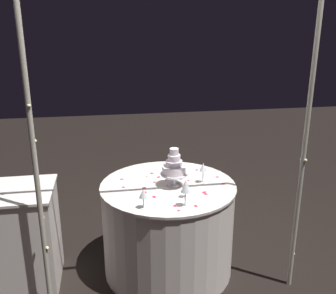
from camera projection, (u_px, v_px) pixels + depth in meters
ground_plane at (168, 267)px, 3.41m from camera, size 12.00×12.00×0.00m
decorative_arch at (178, 118)px, 2.59m from camera, size 1.94×0.06×2.26m
main_table at (168, 227)px, 3.28m from camera, size 1.12×1.12×0.79m
side_table at (22, 238)px, 3.08m from camera, size 0.56×0.56×0.84m
tiered_cake at (174, 167)px, 3.09m from camera, size 0.22×0.22×0.32m
wine_glass_0 at (186, 184)px, 2.90m from camera, size 0.06×0.06×0.15m
wine_glass_1 at (143, 194)px, 2.73m from camera, size 0.06×0.06×0.15m
wine_glass_2 at (203, 168)px, 3.16m from camera, size 0.06×0.06×0.17m
wine_glass_3 at (185, 188)px, 2.75m from camera, size 0.07×0.07×0.19m
cake_knife at (159, 174)px, 3.38m from camera, size 0.28×0.14×0.01m
rose_petal_0 at (206, 194)px, 2.99m from camera, size 0.04×0.04×0.00m
rose_petal_1 at (223, 184)px, 3.17m from camera, size 0.04×0.03×0.00m
rose_petal_2 at (171, 171)px, 3.45m from camera, size 0.03×0.04×0.00m
rose_petal_3 at (122, 179)px, 3.27m from camera, size 0.04×0.04×0.00m
rose_petal_4 at (144, 188)px, 3.10m from camera, size 0.05×0.05×0.00m
rose_petal_5 at (159, 177)px, 3.31m from camera, size 0.05×0.04×0.00m
rose_petal_6 at (196, 206)px, 2.79m from camera, size 0.03×0.04×0.00m
rose_petal_7 at (188, 180)px, 3.24m from camera, size 0.02×0.03×0.00m
rose_petal_8 at (197, 170)px, 3.47m from camera, size 0.03×0.03×0.00m
rose_petal_9 at (145, 192)px, 3.01m from camera, size 0.04×0.04×0.00m
rose_petal_10 at (217, 177)px, 3.31m from camera, size 0.04×0.03×0.00m
rose_petal_11 at (152, 173)px, 3.39m from camera, size 0.04×0.05×0.00m
rose_petal_12 at (175, 206)px, 2.79m from camera, size 0.04×0.04×0.00m
rose_petal_13 at (166, 180)px, 3.25m from camera, size 0.04×0.03×0.00m
rose_petal_14 at (154, 197)px, 2.94m from camera, size 0.04×0.05×0.00m
rose_petal_15 at (154, 182)px, 3.21m from camera, size 0.04×0.03×0.00m
rose_petal_16 at (178, 172)px, 3.41m from camera, size 0.03×0.04×0.00m
rose_petal_17 at (180, 179)px, 3.27m from camera, size 0.05×0.04×0.00m
rose_petal_18 at (178, 210)px, 2.72m from camera, size 0.03×0.03×0.00m
rose_petal_19 at (204, 192)px, 3.02m from camera, size 0.05×0.04×0.00m
rose_petal_20 at (123, 187)px, 3.11m from camera, size 0.04×0.03×0.00m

